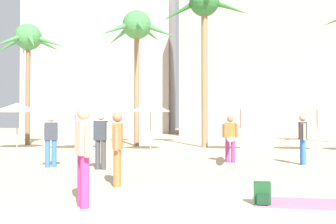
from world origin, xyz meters
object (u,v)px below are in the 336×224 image
Objects in this scene: beach_towel at (307,203)px; person_mid_right at (101,138)px; palm_tree_right at (137,32)px; cafe_umbrella_2 at (241,106)px; cafe_umbrella_4 at (150,107)px; person_far_right at (83,152)px; cafe_umbrella_6 at (317,106)px; backpack at (262,194)px; palm_tree_center at (205,13)px; cafe_umbrella_3 at (17,108)px; person_far_left at (51,138)px; person_mid_left at (117,145)px; palm_tree_far_left at (28,43)px; person_near_right at (303,137)px; cafe_umbrella_1 at (76,111)px; person_mid_center at (230,137)px.

beach_towel is 6.67m from person_mid_right.
cafe_umbrella_2 is at bearing -22.54° from palm_tree_right.
cafe_umbrella_4 is 1.37× the size of person_far_right.
cafe_umbrella_6 is 13.10m from backpack.
cafe_umbrella_3 is (-10.14, -1.56, -5.36)m from palm_tree_center.
palm_tree_right is 10.76m from cafe_umbrella_6.
palm_tree_right is 4.64× the size of person_far_left.
person_mid_right is 1.03× the size of person_mid_left.
cafe_umbrella_4 is (-4.58, -0.35, -0.06)m from cafe_umbrella_2.
cafe_umbrella_3 is 6.19× the size of backpack.
cafe_umbrella_3 is (0.65, -2.63, -4.05)m from palm_tree_far_left.
person_mid_left is (0.55, -10.17, -1.25)m from cafe_umbrella_4.
person_near_right is at bearing -76.37° from cafe_umbrella_2.
cafe_umbrella_1 is 1.52× the size of person_mid_right.
person_far_left is at bearing -145.84° from cafe_umbrella_6.
cafe_umbrella_3 is at bearing -160.79° from palm_tree_right.
cafe_umbrella_4 reaches higher than person_mid_center.
cafe_umbrella_3 is (-6.18, -2.15, -4.48)m from palm_tree_right.
person_far_left is (-5.14, -9.13, -6.62)m from palm_tree_center.
palm_tree_right is at bearing 15.68° from person_mid_right.
backpack is 0.24× the size of person_mid_left.
cafe_umbrella_6 is 1.37× the size of person_far_right.
person_mid_left is (8.55, -13.37, -5.31)m from palm_tree_far_left.
person_mid_right reaches higher than person_near_right.
cafe_umbrella_3 is at bearing 52.89° from person_mid_right.
palm_tree_far_left is 10.92m from palm_tree_center.
person_far_left is at bearing -133.29° from cafe_umbrella_2.
cafe_umbrella_6 is at bearing 1.65° from cafe_umbrella_4.
beach_towel is 8.25m from person_far_left.
person_far_right is at bearing -70.67° from cafe_umbrella_1.
cafe_umbrella_6 is at bearing 72.58° from person_near_right.
person_near_right is (3.22, -7.73, -6.61)m from palm_tree_center.
cafe_umbrella_6 is (16.31, -2.97, -4.01)m from palm_tree_far_left.
palm_tree_center is 15.97m from person_far_right.
palm_tree_right is 11.35m from person_far_left.
person_near_right is 8.69m from person_far_right.
palm_tree_right reaches higher than person_near_right.
person_near_right is at bearing -30.50° from cafe_umbrella_1.
beach_towel is at bearing -118.06° from person_mid_right.
cafe_umbrella_4 is (7.34, -0.58, -0.00)m from cafe_umbrella_3.
person_near_right is 7.13m from person_mid_left.
cafe_umbrella_1 is 1.42× the size of beach_towel.
cafe_umbrella_3 reaches higher than person_far_left.
person_mid_left is at bearing -112.03° from backpack.
palm_tree_right is 2.96× the size of cafe_umbrella_1.
person_mid_left is at bearing -66.52° from cafe_umbrella_1.
cafe_umbrella_2 is 1.42× the size of person_far_left.
person_near_right is (-2.30, -5.83, -1.30)m from cafe_umbrella_6.
palm_tree_right reaches higher than person_mid_right.
cafe_umbrella_3 is 7.36m from cafe_umbrella_4.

